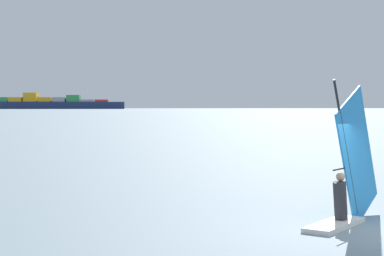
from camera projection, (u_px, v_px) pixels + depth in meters
The scene contains 3 objects.
windsurfer at pixel (347, 184), 16.17m from camera, with size 3.02×3.34×3.84m.
cargo_ship at pixel (28, 102), 739.08m from camera, with size 208.97×34.41×36.84m.
distant_headland at pixel (141, 96), 1423.72m from camera, with size 682.98×473.19×54.13m, color #4C564C.
Camera 1 is at (-6.49, -14.33, 2.94)m, focal length 59.97 mm.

